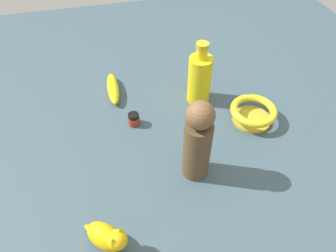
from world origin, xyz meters
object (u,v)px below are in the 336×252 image
Objects in this scene: bowl at (253,112)px; banana at (113,88)px; nail_polish_jar at (134,119)px; bottle_tall at (200,78)px; cat_figurine at (107,237)px; person_figure_adult at (198,142)px.

bowl is 0.87× the size of banana.
bowl is 3.57× the size of nail_polish_jar.
nail_polish_jar is (0.07, -0.24, -0.07)m from bottle_tall.
banana is at bearing -164.70° from nail_polish_jar.
cat_figurine is (0.45, -0.36, -0.05)m from bottle_tall.
banana is at bearing -109.44° from bottle_tall.
bottle_tall is 0.31m from banana.
person_figure_adult is 0.31m from cat_figurine.
banana is at bearing -155.24° from person_figure_adult.
cat_figurine is 0.62× the size of banana.
bowl is 0.48m from banana.
person_figure_adult is 1.49× the size of banana.
bowl is 0.67× the size of bottle_tall.
person_figure_adult reaches higher than banana.
cat_figurine is (0.15, -0.25, -0.08)m from person_figure_adult.
cat_figurine is at bearing -6.80° from banana.
banana is (-0.55, 0.07, -0.02)m from cat_figurine.
cat_figurine is (0.38, -0.12, 0.02)m from nail_polish_jar.
banana is (-0.10, -0.28, -0.07)m from bottle_tall.
nail_polish_jar is (-0.07, -0.37, -0.01)m from bowl.
banana is (-0.39, -0.18, -0.10)m from person_figure_adult.
person_figure_adult is at bearing 31.16° from nail_polish_jar.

